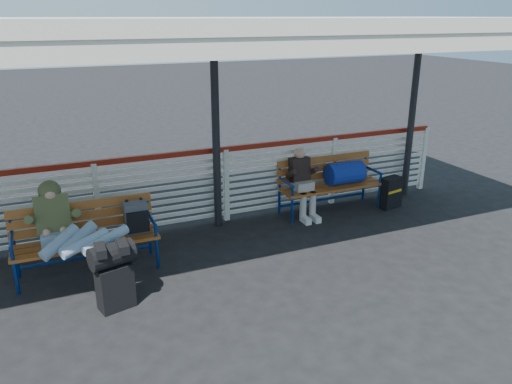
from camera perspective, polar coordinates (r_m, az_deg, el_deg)
name	(u,v)px	position (r m, az deg, el deg)	size (l,w,h in m)	color
ground	(123,303)	(6.19, -15.00, -12.18)	(60.00, 60.00, 0.00)	black
fence	(97,199)	(7.63, -17.70, -0.75)	(12.08, 0.08, 1.24)	silver
canopy	(86,29)	(6.17, -18.90, 17.21)	(12.60, 3.60, 3.16)	silver
luggage_stack	(114,273)	(5.92, -15.94, -8.92)	(0.54, 0.39, 0.81)	black
bench_left	(98,228)	(6.79, -17.57, -3.96)	(1.80, 0.56, 0.92)	#B04F22
bench_right	(338,176)	(8.60, 9.33, 1.86)	(1.80, 0.56, 0.92)	#B04F22
traveler_man	(74,234)	(6.41, -20.09, -4.56)	(0.94, 1.64, 0.77)	#849DB1
companion_person	(303,182)	(8.24, 5.37, 1.15)	(0.32, 0.66, 1.15)	#ACA49B
suitcase_side	(390,192)	(8.99, 15.10, -0.05)	(0.43, 0.31, 0.55)	black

